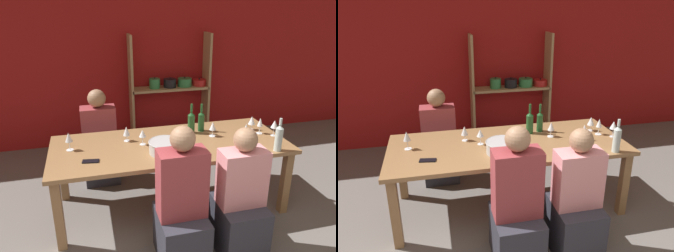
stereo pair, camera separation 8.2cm
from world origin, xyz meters
The scene contains 20 objects.
wall_back_red centered at (0.00, 3.83, 1.35)m, with size 8.80×0.06×2.70m.
shelf_unit centered at (0.65, 3.63, 0.57)m, with size 1.22×0.30×1.66m.
dining_table centered at (0.18, 1.87, 0.66)m, with size 2.39×0.98×0.74m.
mixing_bowl centered at (0.08, 1.67, 0.80)m, with size 0.32×0.32×0.12m.
wine_bottle_green centered at (0.60, 2.12, 0.86)m, with size 0.07×0.07×0.31m.
wine_bottle_dark centered at (1.14, 1.44, 0.88)m, with size 0.07×0.07×0.33m.
wine_bottle_amber centered at (0.48, 2.09, 0.87)m, with size 0.08×0.08×0.33m.
wine_glass_empty_a centered at (0.97, 1.78, 0.86)m, with size 0.06×0.06×0.17m.
wine_glass_red_a centered at (1.16, 2.00, 0.85)m, with size 0.08×0.08×0.16m.
wine_glass_white_a centered at (1.31, 1.79, 0.87)m, with size 0.08×0.08×0.18m.
wine_glass_white_b centered at (0.84, 1.54, 0.87)m, with size 0.06×0.06×0.18m.
wine_glass_white_c centered at (-0.24, 2.04, 0.85)m, with size 0.07×0.07×0.16m.
wine_glass_empty_b centered at (1.19, 1.88, 0.87)m, with size 0.07×0.07×0.18m.
wine_glass_white_d centered at (-0.81, 1.95, 0.87)m, with size 0.07×0.07×0.18m.
wine_glass_white_e centered at (-0.10, 1.91, 0.86)m, with size 0.07×0.07×0.16m.
wine_glass_red_b centered at (0.67, 1.94, 0.85)m, with size 0.07×0.07×0.16m.
cell_phone centered at (-0.62, 1.65, 0.75)m, with size 0.16×0.09×0.01m.
person_near_a centered at (0.07, 1.08, 0.45)m, with size 0.39×0.49×1.23m.
person_far_a centered at (-0.49, 2.68, 0.42)m, with size 0.41×0.51×1.14m.
person_near_b centered at (0.58, 1.06, 0.43)m, with size 0.39×0.48×1.17m.
Camera 2 is at (-0.52, -1.10, 2.10)m, focal length 35.00 mm.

